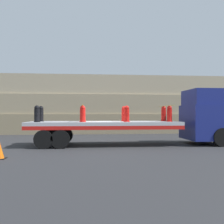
# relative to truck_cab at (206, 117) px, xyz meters

# --- Properties ---
(ground_plane) EXTENTS (120.00, 120.00, 0.00)m
(ground_plane) POSITION_rel_truck_cab_xyz_m (-5.94, 0.00, -1.57)
(ground_plane) COLOR #2D2D30
(rock_cliff) EXTENTS (60.00, 3.30, 5.17)m
(rock_cliff) POSITION_rel_truck_cab_xyz_m (-5.94, 8.95, 1.02)
(rock_cliff) COLOR gray
(rock_cliff) RESTS_ON ground_plane
(truck_cab) EXTENTS (2.22, 2.64, 3.16)m
(truck_cab) POSITION_rel_truck_cab_xyz_m (0.00, 0.00, 0.00)
(truck_cab) COLOR navy
(truck_cab) RESTS_ON ground_plane
(flatbed_trailer) EXTENTS (8.38, 2.57, 1.33)m
(flatbed_trailer) POSITION_rel_truck_cab_xyz_m (-6.51, 0.00, -0.50)
(flatbed_trailer) COLOR #B2B2B7
(flatbed_trailer) RESTS_ON ground_plane
(fire_hydrant_black_near_0) EXTENTS (0.35, 0.49, 0.88)m
(fire_hydrant_black_near_0) POSITION_rel_truck_cab_xyz_m (-9.53, -0.54, 0.19)
(fire_hydrant_black_near_0) COLOR black
(fire_hydrant_black_near_0) RESTS_ON flatbed_trailer
(fire_hydrant_black_far_0) EXTENTS (0.35, 0.49, 0.88)m
(fire_hydrant_black_far_0) POSITION_rel_truck_cab_xyz_m (-9.53, 0.54, 0.19)
(fire_hydrant_black_far_0) COLOR black
(fire_hydrant_black_far_0) RESTS_ON flatbed_trailer
(fire_hydrant_red_near_1) EXTENTS (0.35, 0.49, 0.88)m
(fire_hydrant_red_near_1) POSITION_rel_truck_cab_xyz_m (-7.14, -0.54, 0.19)
(fire_hydrant_red_near_1) COLOR red
(fire_hydrant_red_near_1) RESTS_ON flatbed_trailer
(fire_hydrant_red_far_1) EXTENTS (0.35, 0.49, 0.88)m
(fire_hydrant_red_far_1) POSITION_rel_truck_cab_xyz_m (-7.14, 0.54, 0.19)
(fire_hydrant_red_far_1) COLOR red
(fire_hydrant_red_far_1) RESTS_ON flatbed_trailer
(fire_hydrant_red_near_2) EXTENTS (0.35, 0.49, 0.88)m
(fire_hydrant_red_near_2) POSITION_rel_truck_cab_xyz_m (-4.74, -0.54, 0.19)
(fire_hydrant_red_near_2) COLOR red
(fire_hydrant_red_near_2) RESTS_ON flatbed_trailer
(fire_hydrant_red_far_2) EXTENTS (0.35, 0.49, 0.88)m
(fire_hydrant_red_far_2) POSITION_rel_truck_cab_xyz_m (-4.74, 0.54, 0.19)
(fire_hydrant_red_far_2) COLOR red
(fire_hydrant_red_far_2) RESTS_ON flatbed_trailer
(fire_hydrant_red_near_3) EXTENTS (0.35, 0.49, 0.88)m
(fire_hydrant_red_near_3) POSITION_rel_truck_cab_xyz_m (-2.35, -0.54, 0.19)
(fire_hydrant_red_near_3) COLOR red
(fire_hydrant_red_near_3) RESTS_ON flatbed_trailer
(fire_hydrant_red_far_3) EXTENTS (0.35, 0.49, 0.88)m
(fire_hydrant_red_far_3) POSITION_rel_truck_cab_xyz_m (-2.35, 0.54, 0.19)
(fire_hydrant_red_far_3) COLOR red
(fire_hydrant_red_far_3) RESTS_ON flatbed_trailer
(cargo_strap_rear) EXTENTS (0.05, 2.67, 0.01)m
(cargo_strap_rear) POSITION_rel_truck_cab_xyz_m (-7.14, 0.00, 0.65)
(cargo_strap_rear) COLOR yellow
(cargo_strap_rear) RESTS_ON fire_hydrant_red_near_1
(cargo_strap_middle) EXTENTS (0.05, 2.67, 0.01)m
(cargo_strap_middle) POSITION_rel_truck_cab_xyz_m (-2.35, 0.00, 0.65)
(cargo_strap_middle) COLOR yellow
(cargo_strap_middle) RESTS_ON fire_hydrant_red_near_3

